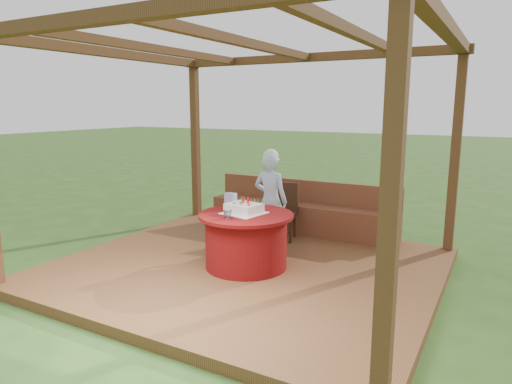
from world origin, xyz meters
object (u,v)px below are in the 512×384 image
chair (284,209)px  gift_bag (231,201)px  elderly_woman (270,199)px  drinking_glass (228,214)px  birthday_cake (244,208)px  table (246,240)px  bench (301,215)px

chair → gift_bag: size_ratio=4.19×
chair → elderly_woman: elderly_woman is taller
gift_bag → elderly_woman: bearing=74.4°
drinking_glass → chair: bearing=92.3°
chair → birthday_cake: 1.37m
table → birthday_cake: size_ratio=2.19×
birthday_cake → table: bearing=-7.5°
bench → table: bench is taller
birthday_cake → drinking_glass: 0.31m
elderly_woman → birthday_cake: bearing=-85.9°
elderly_woman → gift_bag: 0.71m
birthday_cake → gift_bag: 0.32m
table → drinking_glass: drinking_glass is taller
table → gift_bag: 0.55m
elderly_woman → drinking_glass: elderly_woman is taller
table → birthday_cake: birthday_cake is taller
chair → table: bearing=-84.2°
birthday_cake → drinking_glass: (-0.04, -0.31, -0.01)m
chair → gift_bag: bearing=-98.5°
elderly_woman → bench: bearing=87.0°
elderly_woman → drinking_glass: (0.02, -1.13, 0.03)m
table → birthday_cake: bearing=172.5°
chair → gift_bag: gift_bag is taller
table → birthday_cake: (-0.03, 0.00, 0.39)m
chair → birthday_cake: birthday_cake is taller
chair → birthday_cake: bearing=-85.6°
chair → birthday_cake: size_ratio=1.59×
birthday_cake → bench: bearing=90.3°
table → drinking_glass: 0.49m
table → gift_bag: size_ratio=5.77×
table → bench: bearing=91.3°
bench → table: bearing=-88.7°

